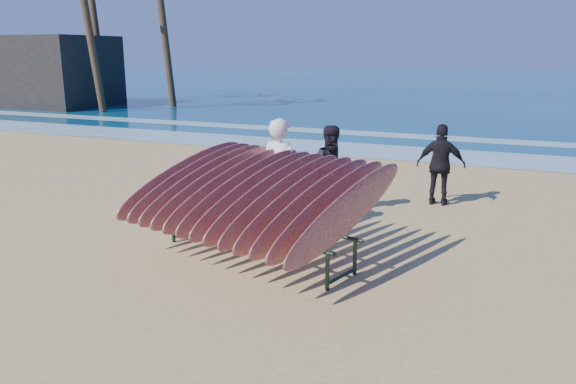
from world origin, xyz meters
name	(u,v)px	position (x,y,z in m)	size (l,w,h in m)	color
ground	(265,272)	(0.00, 0.00, 0.00)	(120.00, 120.00, 0.00)	tan
ocean	(498,81)	(0.00, 55.00, 0.01)	(160.00, 160.00, 0.00)	navy
foam_near	(410,153)	(0.00, 10.00, 0.01)	(160.00, 160.00, 0.00)	white
foam_far	(430,137)	(0.00, 13.50, 0.01)	(160.00, 160.00, 0.00)	white
surfboard_rack	(256,193)	(-0.36, 0.47, 0.97)	(3.79, 3.50, 1.61)	#1C2D24
person_white	(280,176)	(-0.53, 1.71, 0.96)	(0.70, 0.46, 1.91)	white
person_dark_a	(333,171)	(-0.05, 3.01, 0.83)	(0.81, 0.63, 1.66)	black
person_dark_b	(441,165)	(1.65, 4.53, 0.80)	(0.93, 0.39, 1.59)	black
building	(36,71)	(-22.26, 17.25, 1.87)	(8.43, 4.68, 3.75)	#2D2823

